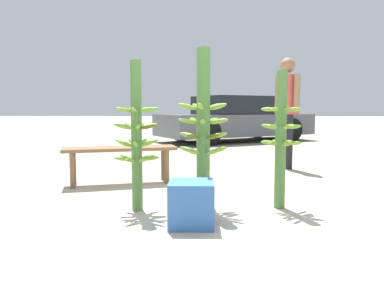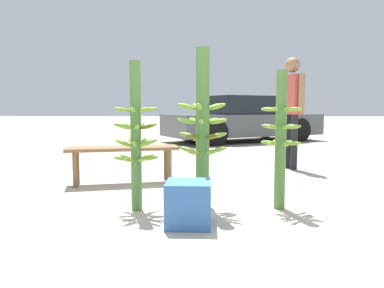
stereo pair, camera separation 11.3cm
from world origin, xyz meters
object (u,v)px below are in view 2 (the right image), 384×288
(market_bench, at_px, (123,153))
(parked_car, at_px, (245,119))
(banana_stalk_center, at_px, (203,129))
(banana_stalk_left, at_px, (136,136))
(produce_crate, at_px, (189,204))
(vendor_person, at_px, (292,102))
(banana_stalk_right, at_px, (281,137))

(market_bench, xyz_separation_m, parked_car, (2.10, 6.20, 0.24))
(banana_stalk_center, bearing_deg, parked_car, 81.74)
(banana_stalk_left, height_order, market_bench, banana_stalk_left)
(banana_stalk_left, relative_size, market_bench, 0.96)
(market_bench, distance_m, produce_crate, 1.92)
(parked_car, xyz_separation_m, produce_crate, (-1.16, -7.87, -0.45))
(banana_stalk_left, bearing_deg, parked_car, 77.22)
(parked_car, height_order, produce_crate, parked_car)
(vendor_person, bearing_deg, banana_stalk_center, 127.64)
(vendor_person, bearing_deg, parked_car, -20.00)
(banana_stalk_center, relative_size, market_bench, 1.05)
(vendor_person, distance_m, market_bench, 2.78)
(banana_stalk_center, bearing_deg, banana_stalk_right, 1.03)
(market_bench, xyz_separation_m, produce_crate, (0.93, -1.67, -0.21))
(parked_car, bearing_deg, market_bench, 132.28)
(banana_stalk_center, height_order, produce_crate, banana_stalk_center)
(vendor_person, bearing_deg, produce_crate, 130.72)
(banana_stalk_left, distance_m, produce_crate, 0.86)
(vendor_person, bearing_deg, market_bench, 95.12)
(banana_stalk_left, relative_size, banana_stalk_right, 1.06)
(banana_stalk_center, bearing_deg, produce_crate, -100.57)
(banana_stalk_right, relative_size, parked_car, 0.28)
(banana_stalk_right, height_order, produce_crate, banana_stalk_right)
(vendor_person, bearing_deg, banana_stalk_left, 118.67)
(banana_stalk_left, bearing_deg, market_bench, 108.85)
(banana_stalk_center, distance_m, vendor_person, 2.77)
(banana_stalk_right, relative_size, vendor_person, 0.75)
(banana_stalk_center, height_order, vendor_person, vendor_person)
(banana_stalk_right, relative_size, market_bench, 0.91)
(banana_stalk_left, relative_size, banana_stalk_center, 0.92)
(banana_stalk_right, bearing_deg, banana_stalk_left, -175.46)
(vendor_person, xyz_separation_m, market_bench, (-2.37, -1.28, -0.66))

